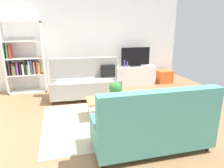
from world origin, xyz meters
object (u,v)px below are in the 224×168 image
(storage_trunk, at_px, (164,77))
(table_book_0, at_px, (104,100))
(coffee_table, at_px, (112,100))
(bottle_1, at_px, (127,64))
(potted_plant, at_px, (115,89))
(vase_0, at_px, (118,65))
(bookshelf, at_px, (24,61))
(tv, at_px, (135,57))
(tv_console, at_px, (135,75))
(couch_green, at_px, (152,125))
(bottle_0, at_px, (124,63))
(couch_beige, at_px, (86,82))

(storage_trunk, height_order, table_book_0, table_book_0)
(coffee_table, distance_m, bottle_1, 2.60)
(potted_plant, bearing_deg, vase_0, 71.67)
(bookshelf, relative_size, vase_0, 14.66)
(tv, xyz_separation_m, vase_0, (-0.58, 0.07, -0.24))
(tv_console, bearing_deg, couch_green, -107.35)
(tv, distance_m, potted_plant, 2.72)
(table_book_0, bearing_deg, tv, 55.35)
(bottle_1, bearing_deg, vase_0, 162.11)
(tv, distance_m, bottle_1, 0.37)
(coffee_table, relative_size, tv_console, 0.79)
(couch_green, bearing_deg, bookshelf, 122.70)
(couch_green, distance_m, potted_plant, 1.44)
(coffee_table, xyz_separation_m, storage_trunk, (2.56, 2.24, -0.17))
(storage_trunk, distance_m, bottle_0, 1.60)
(tv, bearing_deg, coffee_table, -122.13)
(tv, xyz_separation_m, bottle_0, (-0.40, -0.02, -0.20))
(couch_green, relative_size, bottle_0, 8.27)
(couch_green, height_order, tv, tv)
(tv, relative_size, storage_trunk, 1.92)
(bookshelf, distance_m, bottle_1, 3.23)
(bookshelf, bearing_deg, couch_green, -58.16)
(couch_beige, xyz_separation_m, bottle_1, (1.54, 0.88, 0.29))
(potted_plant, height_order, table_book_0, potted_plant)
(potted_plant, bearing_deg, table_book_0, -167.41)
(coffee_table, distance_m, tv_console, 2.76)
(tv, height_order, bottle_0, tv)
(vase_0, bearing_deg, bottle_0, -26.87)
(storage_trunk, distance_m, potted_plant, 3.36)
(tv, height_order, table_book_0, tv)
(bookshelf, relative_size, table_book_0, 8.75)
(table_book_0, xyz_separation_m, vase_0, (1.07, 2.45, 0.28))
(potted_plant, distance_m, table_book_0, 0.34)
(tv_console, xyz_separation_m, bottle_0, (-0.40, -0.04, 0.44))
(vase_0, bearing_deg, bookshelf, -179.42)
(couch_beige, xyz_separation_m, bookshelf, (-1.68, 0.94, 0.52))
(coffee_table, distance_m, bookshelf, 3.19)
(vase_0, xyz_separation_m, bottle_0, (0.18, -0.09, 0.04))
(storage_trunk, height_order, bottle_1, bottle_1)
(coffee_table, relative_size, vase_0, 7.68)
(couch_green, bearing_deg, tv, 73.43)
(coffee_table, height_order, potted_plant, potted_plant)
(couch_green, relative_size, potted_plant, 5.09)
(couch_green, bearing_deg, bottle_1, 77.65)
(bookshelf, bearing_deg, bottle_0, -1.10)
(tv, distance_m, vase_0, 0.63)
(couch_green, distance_m, bookshelf, 4.48)
(tv_console, distance_m, potted_plant, 2.73)
(couch_beige, xyz_separation_m, couch_green, (0.66, -2.84, 0.01))
(vase_0, xyz_separation_m, bottle_1, (0.28, -0.09, 0.02))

